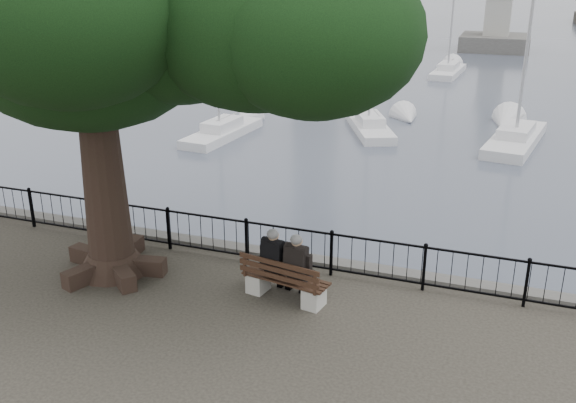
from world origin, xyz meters
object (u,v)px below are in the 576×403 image
at_px(bench, 284,285).
at_px(lion_monument, 497,25).
at_px(person_left, 277,264).
at_px(tree, 125,1).
at_px(person_right, 300,270).

xyz_separation_m(bench, lion_monument, (1.59, 48.79, 0.78)).
height_order(person_left, tree, tree).
distance_m(person_left, lion_monument, 48.68).
bearing_deg(tree, lion_monument, 84.40).
xyz_separation_m(person_right, tree, (-3.50, -0.02, 5.06)).
bearing_deg(person_right, tree, -179.59).
xyz_separation_m(person_left, person_right, (0.52, -0.09, 0.00)).
distance_m(bench, tree, 6.29).
distance_m(person_left, tree, 5.87).
bearing_deg(tree, person_right, 0.41).
height_order(bench, person_right, person_right).
bearing_deg(lion_monument, person_right, -91.51).
bearing_deg(lion_monument, tree, -95.60).
bearing_deg(tree, person_left, 2.26).
distance_m(person_right, lion_monument, 48.75).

